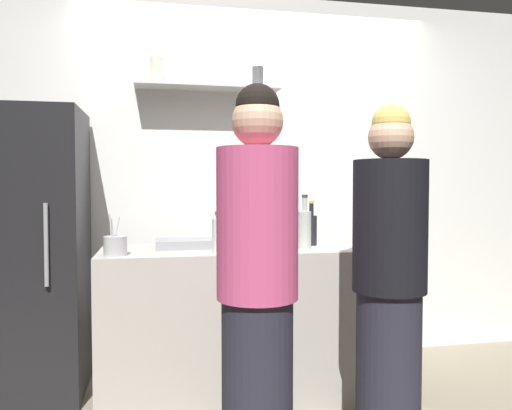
# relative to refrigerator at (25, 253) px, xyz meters

# --- Properties ---
(back_wall_assembly) EXTENTS (4.80, 0.32, 2.60)m
(back_wall_assembly) POSITION_rel_refrigerator_xyz_m (1.49, 0.40, 0.45)
(back_wall_assembly) COLOR white
(back_wall_assembly) RESTS_ON ground
(refrigerator) EXTENTS (0.68, 0.64, 1.71)m
(refrigerator) POSITION_rel_refrigerator_xyz_m (0.00, 0.00, 0.00)
(refrigerator) COLOR black
(refrigerator) RESTS_ON ground
(counter) EXTENTS (1.78, 0.60, 0.89)m
(counter) POSITION_rel_refrigerator_xyz_m (1.34, -0.30, -0.41)
(counter) COLOR #B7B2A8
(counter) RESTS_ON ground
(baking_pan) EXTENTS (0.34, 0.24, 0.05)m
(baking_pan) POSITION_rel_refrigerator_xyz_m (0.93, -0.24, 0.06)
(baking_pan) COLOR gray
(baking_pan) RESTS_ON counter
(utensil_holder) EXTENTS (0.12, 0.12, 0.22)m
(utensil_holder) POSITION_rel_refrigerator_xyz_m (0.56, -0.49, 0.09)
(utensil_holder) COLOR #B2B2B7
(utensil_holder) RESTS_ON counter
(wine_bottle_dark_glass) EXTENTS (0.07, 0.07, 0.27)m
(wine_bottle_dark_glass) POSITION_rel_refrigerator_xyz_m (1.69, -0.25, 0.14)
(wine_bottle_dark_glass) COLOR black
(wine_bottle_dark_glass) RESTS_ON counter
(wine_bottle_green_glass) EXTENTS (0.07, 0.07, 0.33)m
(wine_bottle_green_glass) POSITION_rel_refrigerator_xyz_m (2.07, -0.49, 0.17)
(wine_bottle_green_glass) COLOR #19471E
(wine_bottle_green_glass) RESTS_ON counter
(wine_bottle_pale_glass) EXTENTS (0.07, 0.07, 0.31)m
(wine_bottle_pale_glass) POSITION_rel_refrigerator_xyz_m (1.60, -0.41, 0.16)
(wine_bottle_pale_glass) COLOR #B2BFB2
(wine_bottle_pale_glass) RESTS_ON counter
(wine_bottle_amber_glass) EXTENTS (0.08, 0.08, 0.31)m
(wine_bottle_amber_glass) POSITION_rel_refrigerator_xyz_m (2.10, -0.05, 0.15)
(wine_bottle_amber_glass) COLOR #472814
(wine_bottle_amber_glass) RESTS_ON counter
(water_bottle_plastic) EXTENTS (0.08, 0.08, 0.22)m
(water_bottle_plastic) POSITION_rel_refrigerator_xyz_m (1.10, -0.47, 0.14)
(water_bottle_plastic) COLOR silver
(water_bottle_plastic) RESTS_ON counter
(person_pink_top) EXTENTS (0.34, 0.34, 1.68)m
(person_pink_top) POSITION_rel_refrigerator_xyz_m (1.18, -1.14, -0.02)
(person_pink_top) COLOR #262633
(person_pink_top) RESTS_ON ground
(person_blonde) EXTENTS (0.34, 0.34, 1.63)m
(person_blonde) POSITION_rel_refrigerator_xyz_m (1.83, -1.02, -0.05)
(person_blonde) COLOR #262633
(person_blonde) RESTS_ON ground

